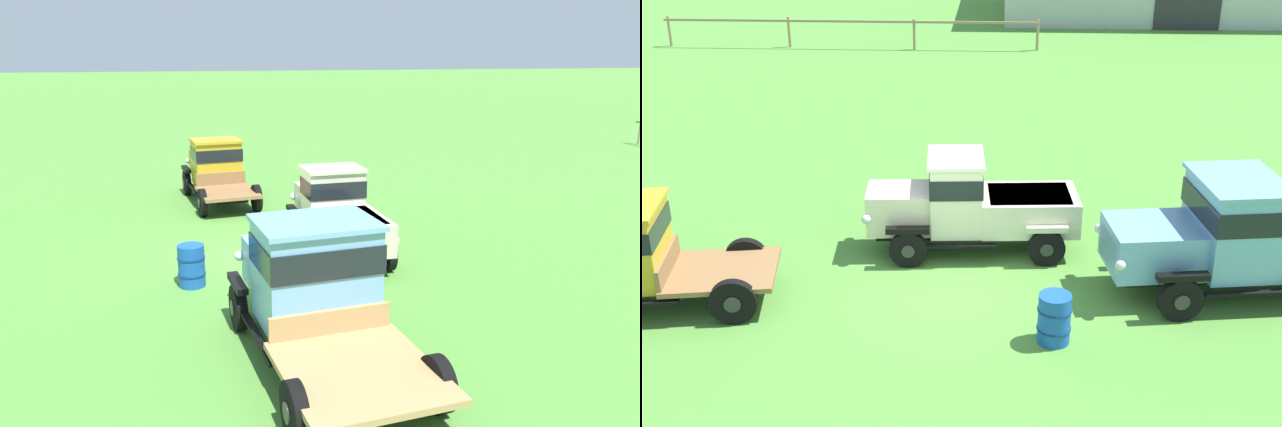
# 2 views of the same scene
# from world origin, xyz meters

# --- Properties ---
(ground_plane) EXTENTS (240.00, 240.00, 0.00)m
(ground_plane) POSITION_xyz_m (0.00, 0.00, 0.00)
(ground_plane) COLOR #518E38
(vintage_truck_foreground_near) EXTENTS (5.07, 2.51, 2.08)m
(vintage_truck_foreground_near) POSITION_xyz_m (-6.16, -0.93, 1.10)
(vintage_truck_foreground_near) COLOR black
(vintage_truck_foreground_near) RESTS_ON ground
(vintage_truck_second_in_line) EXTENTS (4.63, 2.06, 2.15)m
(vintage_truck_second_in_line) POSITION_xyz_m (0.27, 1.81, 1.07)
(vintage_truck_second_in_line) COLOR black
(vintage_truck_second_in_line) RESTS_ON ground
(vintage_truck_midrow_center) EXTENTS (5.84, 2.91, 2.34)m
(vintage_truck_midrow_center) POSITION_xyz_m (5.17, 0.27, 1.22)
(vintage_truck_midrow_center) COLOR black
(vintage_truck_midrow_center) RESTS_ON ground
(oil_drum_beside_row) EXTENTS (0.61, 0.61, 0.93)m
(oil_drum_beside_row) POSITION_xyz_m (1.88, -1.77, 0.46)
(oil_drum_beside_row) COLOR #1951B2
(oil_drum_beside_row) RESTS_ON ground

